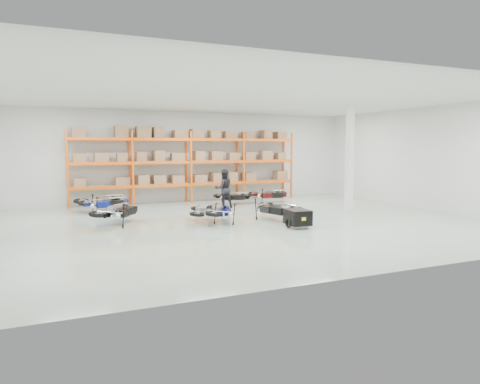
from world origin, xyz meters
name	(u,v)px	position (x,y,z in m)	size (l,w,h in m)	color
room	(239,161)	(0.00, 0.00, 2.25)	(18.00, 18.00, 18.00)	#ADC1AF
pallet_rack	(189,157)	(0.00, 6.45, 2.26)	(11.28, 0.98, 3.62)	#FF5B0D
structural_column	(349,159)	(5.20, 0.50, 2.25)	(0.25, 0.25, 4.50)	white
moto_blue_centre	(220,208)	(-0.63, 0.29, 0.54)	(0.79, 1.78, 1.09)	#070B4D
moto_silver_left	(203,209)	(-1.16, 0.66, 0.49)	(0.71, 1.60, 0.98)	#AFB2B6
moto_black_far_left	(117,208)	(-4.10, 1.37, 0.59)	(0.86, 1.94, 1.18)	black
moto_touring_right	(276,205)	(1.47, -0.05, 0.58)	(0.84, 1.89, 1.15)	black
trailer	(297,217)	(1.47, -1.65, 0.36)	(0.78, 1.48, 0.62)	black
moto_back_a	(106,200)	(-4.22, 4.29, 0.55)	(0.80, 1.79, 1.09)	navy
moto_back_b	(102,198)	(-4.31, 4.88, 0.58)	(0.84, 1.90, 1.16)	#A9AEB3
moto_back_c	(233,194)	(1.68, 4.76, 0.49)	(0.71, 1.59, 0.97)	black
moto_back_d	(269,192)	(3.52, 4.59, 0.54)	(0.78, 1.76, 1.08)	#3E0C0D
person_back	(224,189)	(0.87, 3.84, 0.88)	(0.85, 0.66, 1.75)	black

